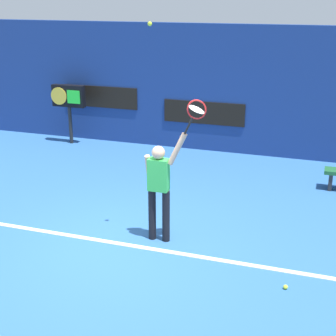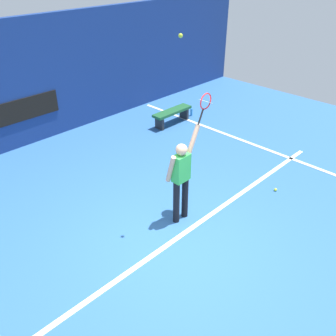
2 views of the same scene
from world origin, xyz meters
name	(u,v)px [view 1 (image 1 of 2)]	position (x,y,z in m)	size (l,w,h in m)	color
ground_plane	(119,244)	(0.00, 0.00, 0.00)	(18.00, 18.00, 0.00)	#2D609E
back_wall	(205,89)	(0.00, 5.76, 1.66)	(18.00, 0.20, 3.32)	navy
sponsor_banner_center	(204,113)	(0.00, 5.64, 1.03)	(2.20, 0.03, 0.60)	black
sponsor_banner_portside	(101,97)	(-3.00, 5.64, 1.27)	(2.20, 0.03, 0.60)	black
court_baseline	(119,244)	(0.00, 0.01, 0.01)	(10.00, 0.10, 0.01)	white
tennis_player	(159,185)	(0.59, 0.39, 1.01)	(0.73, 0.31, 1.96)	black
tennis_racket	(196,111)	(1.20, 0.38, 2.31)	(0.42, 0.27, 0.62)	black
tennis_ball	(150,24)	(0.47, 0.35, 3.60)	(0.07, 0.07, 0.07)	#CCE033
scoreboard_clock	(68,98)	(-3.73, 5.11, 1.28)	(0.96, 0.20, 1.66)	black
spare_ball	(286,287)	(2.83, -0.48, 0.03)	(0.07, 0.07, 0.07)	#CCE033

